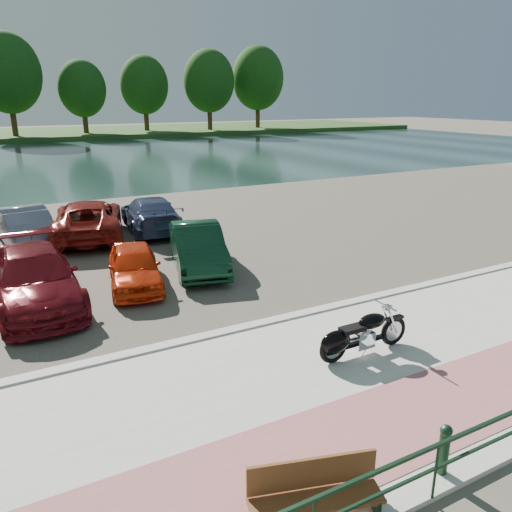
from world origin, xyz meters
The scene contains 17 objects.
ground centered at (0.00, 0.00, 0.00)m, with size 200.00×200.00×0.00m, color #595447.
promenade centered at (0.00, -1.00, 0.05)m, with size 60.00×6.00×0.10m, color beige.
pink_path centered at (0.00, -2.50, 0.10)m, with size 60.00×2.00×0.01m, color #995956.
kerb centered at (0.00, 2.00, 0.07)m, with size 60.00×0.30×0.14m, color beige.
parking_lot centered at (0.00, 11.00, 0.02)m, with size 60.00×18.00×0.04m, color #464138.
river centered at (0.00, 40.00, 0.00)m, with size 120.00×40.00×0.00m, color #1B312E.
far_bank centered at (0.00, 72.00, 0.30)m, with size 120.00×24.00×0.60m, color #1F4117.
bollards centered at (-1.67, -3.70, 0.54)m, with size 10.68×0.18×0.81m.
far_trees centered at (4.36, 65.79, 7.49)m, with size 70.25×10.68×12.52m.
motorcycle centered at (-0.39, -0.34, 0.56)m, with size 2.33×0.75×1.05m.
park_bench centered at (-3.55, -3.38, 0.43)m, with size 1.85×0.93×0.72m.
car_3 centered at (-6.09, 6.00, 0.79)m, with size 2.09×5.13×1.49m, color #5E0D14.
car_4 centered at (-3.40, 6.11, 0.65)m, with size 1.45×3.60×1.23m, color red.
car_5 centered at (-1.14, 6.77, 0.76)m, with size 1.52×4.36×1.44m, color #0E3620.
car_9 centered at (-5.93, 12.74, 0.77)m, with size 1.55×4.44×1.46m, color slate.
car_10 centered at (-3.58, 12.21, 0.80)m, with size 2.51×5.45×1.51m, color maroon.
car_11 centered at (-1.07, 12.23, 0.75)m, with size 1.99×4.89×1.42m, color navy.
Camera 1 is at (-6.77, -7.74, 5.39)m, focal length 35.00 mm.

